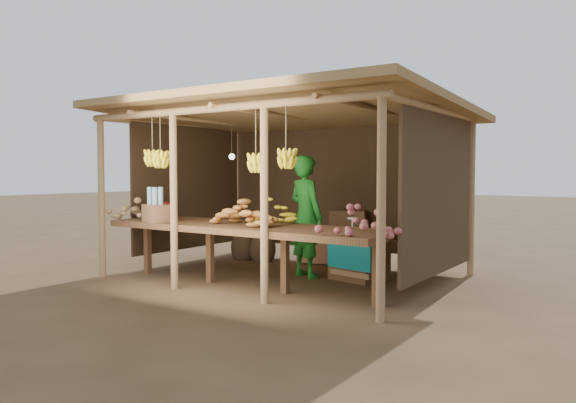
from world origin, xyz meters
The scene contains 13 objects.
ground centered at (0.00, 0.00, 0.00)m, with size 60.00×60.00×0.00m, color brown.
stall_structure centered at (-0.01, -0.02, 1.92)m, with size 4.70×3.50×2.43m.
counter centered at (0.00, -0.95, 0.74)m, with size 3.90×1.05×0.80m.
potato_heap centered at (-1.70, -1.19, 0.98)m, with size 0.87×0.52×0.36m, color olive, non-canonical shape.
sweet_potato_heap centered at (0.05, -1.03, 0.98)m, with size 0.95×0.57×0.36m, color #BD7530, non-canonical shape.
onion_heap centered at (1.77, -1.26, 0.98)m, with size 0.83×0.50×0.36m, color #AB5353, non-canonical shape.
banana_pile centered at (0.25, -0.67, 0.97)m, with size 0.56×0.34×0.35m, color yellow, non-canonical shape.
tomato_basin centered at (-1.71, -0.77, 0.89)m, with size 0.43×0.43×0.23m.
bottle_box centered at (-1.21, -1.30, 0.98)m, with size 0.43×0.38×0.46m.
vendor centered at (0.24, 0.10, 0.85)m, with size 0.62×0.41×1.70m, color #186C1C.
tarp_crate centered at (0.94, 0.33, 0.35)m, with size 0.83×0.75×0.86m.
carton_stack centered at (0.11, 1.20, 0.38)m, with size 1.23×0.58×0.85m.
burlap_sacks centered at (-1.26, 0.83, 0.25)m, with size 0.83×0.43×0.58m.
Camera 1 is at (4.38, -6.46, 1.46)m, focal length 35.00 mm.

